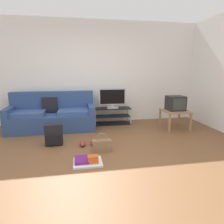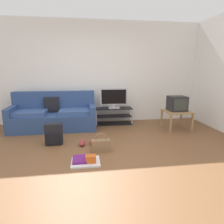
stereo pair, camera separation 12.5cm
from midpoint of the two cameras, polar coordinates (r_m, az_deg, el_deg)
ground_plane at (r=3.27m, az=-3.27°, el=-13.92°), size 9.00×9.80×0.02m
wall_back at (r=5.38m, az=-5.74°, el=11.35°), size 9.00×0.10×2.70m
couch at (r=4.99m, az=-15.95°, el=-0.98°), size 2.02×0.82×0.90m
tv_stand at (r=5.22m, az=1.14°, el=-1.17°), size 0.97×0.37×0.44m
flat_tv at (r=5.10m, az=1.21°, el=3.97°), size 0.71×0.22×0.52m
side_table at (r=5.00m, az=19.12°, el=-0.34°), size 0.60×0.60×0.46m
crt_tv at (r=4.98m, az=19.22°, el=2.37°), size 0.40×0.37×0.35m
backpack at (r=3.96m, az=-15.79°, el=-6.28°), size 0.33×0.25×0.42m
handbag at (r=3.53m, az=-2.27°, el=-9.60°), size 0.33×0.12×0.34m
sneakers_pair at (r=3.85m, az=-6.29°, el=-8.91°), size 0.33×0.26×0.09m
floor_tray at (r=3.16m, az=-6.71°, el=-13.96°), size 0.45×0.36×0.14m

